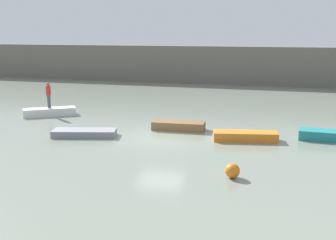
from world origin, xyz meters
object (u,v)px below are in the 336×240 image
object	(u,v)px
rowboat_orange	(245,136)
rowboat_brown	(179,126)
rowboat_grey	(84,133)
rowboat_teal	(335,136)
rowboat_white	(50,112)
mooring_buoy	(232,171)
person_red_shirt	(48,94)

from	to	relation	value
rowboat_orange	rowboat_brown	bearing A→B (deg)	150.32
rowboat_grey	rowboat_orange	bearing A→B (deg)	-4.75
rowboat_orange	rowboat_teal	bearing A→B (deg)	3.74
rowboat_white	rowboat_orange	distance (m)	13.73
rowboat_grey	rowboat_teal	world-z (taller)	rowboat_teal
rowboat_teal	mooring_buoy	size ratio (longest dim) A/B	6.22
rowboat_teal	rowboat_orange	bearing A→B (deg)	-162.49
rowboat_orange	mooring_buoy	world-z (taller)	mooring_buoy
rowboat_orange	person_red_shirt	bearing A→B (deg)	156.43
mooring_buoy	rowboat_white	bearing A→B (deg)	146.37
rowboat_brown	mooring_buoy	bearing A→B (deg)	-64.14
rowboat_orange	rowboat_teal	size ratio (longest dim) A/B	0.91
rowboat_brown	rowboat_white	bearing A→B (deg)	166.76
rowboat_teal	mooring_buoy	world-z (taller)	mooring_buoy
rowboat_white	rowboat_grey	world-z (taller)	rowboat_white
rowboat_orange	mooring_buoy	size ratio (longest dim) A/B	5.67
rowboat_orange	person_red_shirt	xyz separation A→B (m)	(-13.39, 3.05, 1.26)
rowboat_brown	person_red_shirt	bearing A→B (deg)	166.76
rowboat_white	rowboat_brown	bearing A→B (deg)	-43.51
rowboat_grey	rowboat_orange	world-z (taller)	rowboat_orange
rowboat_brown	rowboat_orange	xyz separation A→B (m)	(3.95, -1.36, -0.01)
rowboat_grey	rowboat_brown	size ratio (longest dim) A/B	1.14
rowboat_white	rowboat_teal	world-z (taller)	same
rowboat_brown	rowboat_teal	size ratio (longest dim) A/B	0.83
rowboat_grey	rowboat_brown	world-z (taller)	rowboat_brown
rowboat_grey	rowboat_orange	distance (m)	8.67
rowboat_grey	mooring_buoy	xyz separation A→B (m)	(8.60, -4.45, 0.11)
rowboat_white	mooring_buoy	distance (m)	16.14
rowboat_grey	person_red_shirt	bearing A→B (deg)	122.87
rowboat_teal	mooring_buoy	xyz separation A→B (m)	(-4.47, -7.06, 0.03)
rowboat_brown	mooring_buoy	world-z (taller)	mooring_buoy
rowboat_orange	rowboat_teal	distance (m)	4.67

